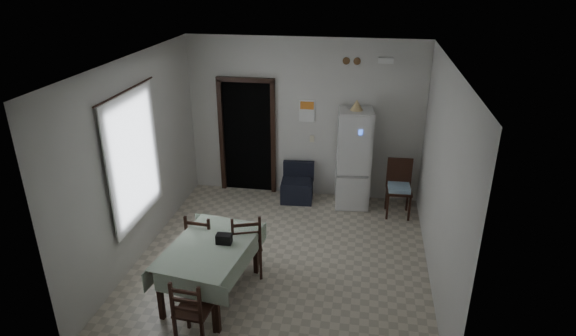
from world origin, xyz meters
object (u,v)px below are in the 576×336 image
Objects in this scene: navy_seat at (297,183)px; dining_chair_near_head at (193,309)px; fridge at (354,159)px; dining_table at (211,270)px; dining_chair_far_left at (203,240)px; dining_chair_far_right at (246,243)px; corner_chair at (399,189)px.

dining_chair_near_head is at bearing -103.62° from navy_seat.
dining_table is at bearing -126.22° from fridge.
dining_chair_far_left reaches higher than dining_table.
dining_chair_near_head is at bearing 59.69° from dining_chair_far_right.
dining_table is 1.60× the size of dining_chair_far_left.
dining_chair_far_left is (-0.98, -2.33, 0.11)m from navy_seat.
dining_chair_far_right is 1.40m from dining_chair_near_head.
corner_chair is 3.00m from dining_chair_far_right.
fridge is at bearing -4.14° from navy_seat.
dining_table is at bearing 38.59° from dining_chair_far_right.
dining_chair_far_right is 1.09× the size of dining_chair_near_head.
fridge is 1.80× the size of corner_chair.
corner_chair is 1.10× the size of dining_chair_near_head.
corner_chair reaches higher than navy_seat.
corner_chair is at bearing -12.83° from navy_seat.
corner_chair is 3.61m from dining_table.
navy_seat is 2.53m from dining_chair_far_left.
dining_table is (-2.49, -2.62, -0.12)m from corner_chair.
dining_chair_far_left is 0.62m from dining_chair_far_right.
corner_chair is at bearing -155.45° from dining_chair_far_right.
fridge is 4.09m from dining_chair_near_head.
corner_chair reaches higher than dining_chair_near_head.
corner_chair is 0.68× the size of dining_table.
navy_seat is 0.76× the size of dining_chair_far_left.
navy_seat is 0.70× the size of corner_chair.
dining_chair_far_left is at bearing -71.42° from dining_chair_near_head.
dining_chair_far_right is at bearing -96.50° from dining_chair_near_head.
dining_chair_far_right is at bearing -102.84° from navy_seat.
dining_chair_near_head is (-0.26, -1.37, -0.04)m from dining_chair_far_right.
fridge is 1.81× the size of dining_chair_far_right.
navy_seat is at bearing 174.05° from fridge.
navy_seat is 1.82m from corner_chair.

